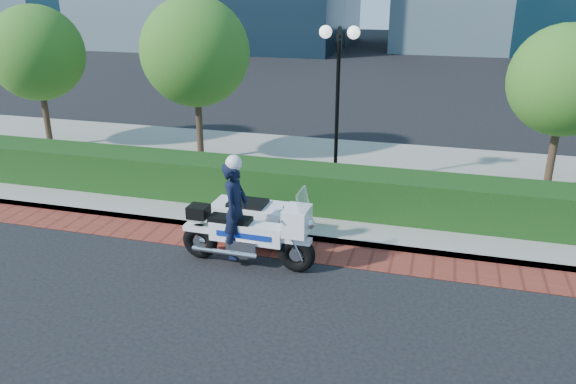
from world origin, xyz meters
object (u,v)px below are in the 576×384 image
(tree_a, at_px, (37,53))
(tree_c, at_px, (565,81))
(lamppost, at_px, (338,83))
(tree_b, at_px, (195,52))
(police_motorcycle, at_px, (248,220))

(tree_a, relative_size, tree_c, 1.06)
(lamppost, height_order, tree_c, tree_c)
(tree_a, height_order, tree_b, tree_b)
(tree_a, distance_m, tree_c, 15.50)
(tree_c, bearing_deg, tree_b, 180.00)
(lamppost, distance_m, tree_a, 10.09)
(tree_b, xyz_separation_m, police_motorcycle, (3.51, -5.48, -2.65))
(lamppost, distance_m, tree_b, 4.71)
(tree_a, distance_m, tree_b, 5.50)
(lamppost, relative_size, tree_c, 0.98)
(tree_a, bearing_deg, police_motorcycle, -31.30)
(tree_a, height_order, tree_c, tree_a)
(lamppost, height_order, tree_b, tree_b)
(tree_b, distance_m, tree_c, 10.01)
(tree_b, distance_m, police_motorcycle, 7.02)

